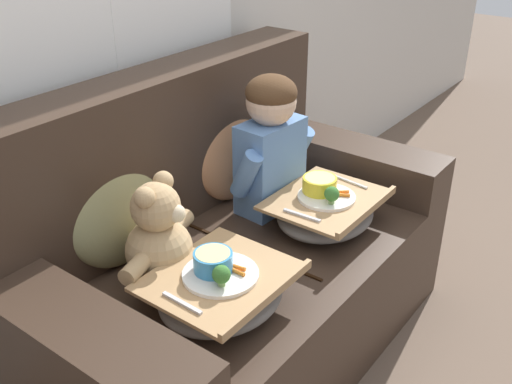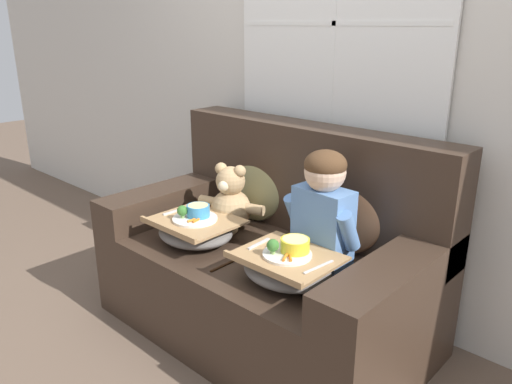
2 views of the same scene
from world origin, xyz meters
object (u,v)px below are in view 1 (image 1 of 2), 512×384
object	(u,v)px
teddy_bear	(160,239)
lap_tray_teddy	(221,290)
couch	(221,264)
throw_pillow_behind_child	(229,148)
throw_pillow_behind_teddy	(113,206)
lap_tray_child	(326,210)
child_figure	(271,138)

from	to	relation	value
teddy_bear	lap_tray_teddy	size ratio (longest dim) A/B	0.92
couch	teddy_bear	size ratio (longest dim) A/B	4.24
throw_pillow_behind_child	throw_pillow_behind_teddy	bearing A→B (deg)	180.00
lap_tray_teddy	lap_tray_child	bearing A→B (deg)	0.08
teddy_bear	couch	bearing A→B (deg)	1.54
child_figure	lap_tray_child	distance (m)	0.34
lap_tray_teddy	couch	bearing A→B (deg)	40.48
throw_pillow_behind_child	teddy_bear	xyz separation A→B (m)	(-0.60, -0.21, -0.05)
couch	lap_tray_teddy	distance (m)	0.43
throw_pillow_behind_child	throw_pillow_behind_teddy	world-z (taller)	throw_pillow_behind_child
child_figure	lap_tray_teddy	xyz separation A→B (m)	(-0.60, -0.25, -0.22)
throw_pillow_behind_child	lap_tray_child	bearing A→B (deg)	-89.97
throw_pillow_behind_teddy	lap_tray_teddy	bearing A→B (deg)	-90.07
throw_pillow_behind_teddy	lap_tray_child	world-z (taller)	throw_pillow_behind_teddy
throw_pillow_behind_child	teddy_bear	distance (m)	0.64
couch	throw_pillow_behind_child	distance (m)	0.48
teddy_bear	lap_tray_child	world-z (taller)	teddy_bear
throw_pillow_behind_child	lap_tray_child	distance (m)	0.47
couch	lap_tray_teddy	bearing A→B (deg)	-139.52
throw_pillow_behind_teddy	lap_tray_child	size ratio (longest dim) A/B	1.01
throw_pillow_behind_child	couch	bearing A→B (deg)	-146.27
couch	child_figure	xyz separation A→B (m)	(0.30, -0.00, 0.40)
couch	lap_tray_teddy	xyz separation A→B (m)	(-0.30, -0.26, 0.18)
throw_pillow_behind_teddy	lap_tray_teddy	distance (m)	0.47
lap_tray_teddy	throw_pillow_behind_child	bearing A→B (deg)	37.26
lap_tray_child	lap_tray_teddy	world-z (taller)	same
lap_tray_child	teddy_bear	bearing A→B (deg)	157.54
couch	throw_pillow_behind_teddy	xyz separation A→B (m)	(-0.30, 0.20, 0.31)
throw_pillow_behind_child	lap_tray_teddy	size ratio (longest dim) A/B	1.04
throw_pillow_behind_teddy	couch	bearing A→B (deg)	-33.73
throw_pillow_behind_teddy	child_figure	distance (m)	0.64
throw_pillow_behind_teddy	throw_pillow_behind_child	bearing A→B (deg)	0.00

